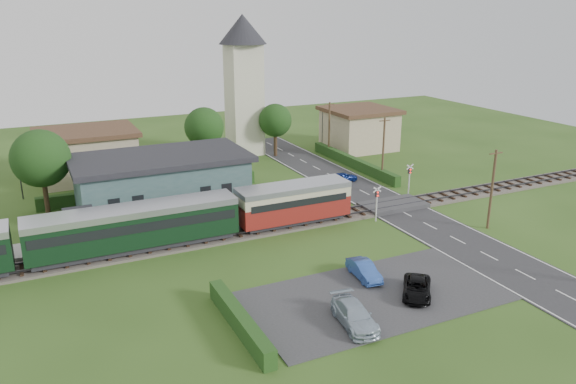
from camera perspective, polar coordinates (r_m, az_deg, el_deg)
name	(u,v)px	position (r m, az deg, el deg)	size (l,w,h in m)	color
ground	(310,231)	(48.18, 2.30, -4.01)	(120.00, 120.00, 0.00)	#2D4C19
railway_track	(300,222)	(49.79, 1.23, -3.11)	(76.00, 3.20, 0.49)	#4C443D
road	(406,214)	(53.29, 11.87, -2.16)	(6.00, 70.00, 0.05)	#28282B
car_park	(375,296)	(38.17, 8.80, -10.38)	(17.00, 9.00, 0.08)	#333335
crossing_deck	(393,205)	(54.72, 10.63, -1.32)	(6.20, 3.40, 0.45)	#333335
platform	(180,227)	(49.31, -10.94, -3.53)	(30.00, 3.00, 0.45)	gray
equipment_hut	(80,225)	(47.62, -20.38, -3.19)	(2.30, 2.30, 2.55)	beige
station_building	(162,182)	(53.85, -12.70, 0.99)	(16.00, 9.00, 5.30)	#345556
train	(92,233)	(44.52, -19.31, -3.95)	(43.20, 2.90, 3.40)	#232328
church_tower	(244,75)	(72.69, -4.53, 11.78)	(6.00, 6.00, 17.60)	beige
house_west	(87,154)	(66.50, -19.71, 3.68)	(10.80, 8.80, 5.50)	tan
house_east	(359,128)	(77.05, 7.23, 6.46)	(8.80, 8.80, 5.50)	tan
hedge_carpark	(240,321)	(34.02, -4.90, -12.93)	(0.80, 9.00, 1.20)	#193814
hedge_roadside	(353,162)	(67.94, 6.64, 3.01)	(0.80, 18.00, 1.20)	#193814
hedge_station	(153,190)	(58.67, -13.58, 0.24)	(22.00, 0.80, 1.30)	#193814
tree_a	(41,159)	(54.94, -23.82, 3.13)	(5.20, 5.20, 8.00)	#332316
tree_b	(204,127)	(66.55, -8.51, 6.52)	(4.60, 4.60, 7.34)	#332316
tree_c	(275,120)	(71.91, -1.31, 7.28)	(4.20, 4.20, 6.78)	#332316
utility_pole_b	(492,188)	(50.63, 20.01, 0.34)	(1.40, 0.22, 7.00)	#473321
utility_pole_c	(383,148)	(62.37, 9.66, 4.39)	(1.40, 0.22, 7.00)	#473321
utility_pole_d	(329,128)	(72.25, 4.20, 6.45)	(1.40, 0.22, 7.00)	#473321
crossing_signal_near	(377,199)	(50.26, 9.02, -0.67)	(0.84, 0.28, 3.28)	silver
crossing_signal_far	(410,175)	(58.05, 12.24, 1.69)	(0.84, 0.28, 3.28)	silver
streetlamp_west	(19,170)	(61.32, -25.67, 2.04)	(0.30, 0.30, 5.15)	#3F3F47
streetlamp_east	(322,125)	(77.50, 3.52, 6.82)	(0.30, 0.30, 5.15)	#3F3F47
car_on_road	(344,177)	(61.79, 5.67, 1.52)	(1.28, 3.19, 1.09)	navy
car_park_blue	(364,270)	(40.09, 7.72, -7.86)	(1.25, 3.59, 1.18)	#2B4E9E
car_park_silver	(354,315)	(34.48, 6.76, -12.31)	(1.80, 4.42, 1.28)	#A8BAC9
car_park_dark	(417,288)	(38.40, 12.97, -9.50)	(1.78, 3.86, 1.07)	black
pedestrian_near	(261,203)	(51.13, -2.76, -1.13)	(0.62, 0.41, 1.71)	gray
pedestrian_far	(114,228)	(47.66, -17.24, -3.51)	(0.76, 0.59, 1.56)	gray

